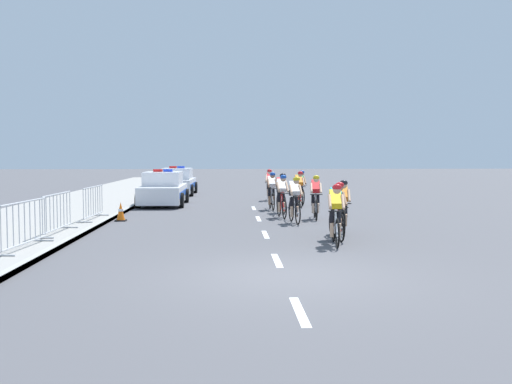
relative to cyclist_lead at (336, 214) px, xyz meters
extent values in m
plane|color=#4C4C51|center=(-1.61, -3.52, -0.79)|extent=(160.00, 160.00, 0.00)
cube|color=gray|center=(-9.08, 10.48, -0.73)|extent=(4.99, 60.00, 0.12)
cube|color=#9E9E99|center=(-6.66, 10.48, -0.72)|extent=(0.16, 60.00, 0.13)
cube|color=white|center=(-1.61, -6.00, -0.78)|extent=(0.14, 1.60, 0.01)
cube|color=white|center=(-1.61, -2.00, -0.78)|extent=(0.14, 1.60, 0.01)
cube|color=white|center=(-1.61, 2.00, -0.78)|extent=(0.14, 1.60, 0.01)
cube|color=white|center=(-1.61, 6.00, -0.78)|extent=(0.14, 1.60, 0.01)
cube|color=white|center=(-1.61, 10.00, -0.78)|extent=(0.14, 1.60, 0.01)
torus|color=black|center=(-0.04, -0.48, -0.42)|extent=(0.10, 0.73, 0.72)
cylinder|color=#99999E|center=(-0.04, -0.48, -0.42)|extent=(0.06, 0.06, 0.06)
torus|color=black|center=(0.04, 0.52, -0.42)|extent=(0.10, 0.73, 0.72)
cylinder|color=#99999E|center=(0.04, 0.52, -0.42)|extent=(0.06, 0.06, 0.06)
cylinder|color=white|center=(0.00, -0.03, 0.11)|extent=(0.08, 0.55, 0.04)
cylinder|color=white|center=(-0.02, -0.20, -0.21)|extent=(0.08, 0.48, 0.63)
cylinder|color=white|center=(0.01, 0.17, -0.19)|extent=(0.04, 0.04, 0.65)
cylinder|color=black|center=(-0.03, -0.38, 0.09)|extent=(0.42, 0.06, 0.03)
cube|color=black|center=(0.01, 0.17, 0.15)|extent=(0.12, 0.23, 0.05)
cube|color=yellow|center=(0.00, 0.05, 0.35)|extent=(0.32, 0.56, 0.47)
cube|color=black|center=(0.01, 0.16, 0.19)|extent=(0.30, 0.22, 0.18)
cylinder|color=black|center=(0.10, 0.10, -0.15)|extent=(0.13, 0.23, 0.40)
cylinder|color=tan|center=(0.09, 0.03, -0.41)|extent=(0.10, 0.16, 0.36)
cylinder|color=black|center=(-0.08, 0.12, -0.15)|extent=(0.12, 0.18, 0.40)
cylinder|color=tan|center=(-0.09, 0.04, -0.41)|extent=(0.10, 0.13, 0.36)
cylinder|color=tan|center=(0.15, -0.18, 0.30)|extent=(0.11, 0.41, 0.35)
cylinder|color=tan|center=(-0.17, -0.15, 0.30)|extent=(0.11, 0.41, 0.35)
sphere|color=tan|center=(-0.02, -0.25, 0.59)|extent=(0.19, 0.19, 0.19)
ellipsoid|color=red|center=(-0.02, -0.26, 0.66)|extent=(0.25, 0.33, 0.24)
torus|color=black|center=(0.24, 0.51, -0.42)|extent=(0.08, 0.73, 0.72)
cylinder|color=#99999E|center=(0.24, 0.51, -0.42)|extent=(0.06, 0.06, 0.06)
torus|color=black|center=(0.19, 1.51, -0.42)|extent=(0.08, 0.73, 0.72)
cylinder|color=#99999E|center=(0.19, 1.51, -0.42)|extent=(0.06, 0.06, 0.06)
cylinder|color=#B21919|center=(0.22, 0.96, 0.11)|extent=(0.06, 0.55, 0.04)
cylinder|color=#B21919|center=(0.23, 0.79, -0.21)|extent=(0.06, 0.48, 0.63)
cylinder|color=#B21919|center=(0.21, 1.16, -0.19)|extent=(0.04, 0.04, 0.65)
cylinder|color=black|center=(0.24, 0.61, 0.09)|extent=(0.42, 0.05, 0.03)
cube|color=black|center=(0.21, 1.16, 0.15)|extent=(0.11, 0.22, 0.05)
cube|color=#19B2B7|center=(0.21, 1.04, 0.35)|extent=(0.31, 0.56, 0.46)
cube|color=black|center=(0.21, 1.15, 0.19)|extent=(0.29, 0.21, 0.18)
cylinder|color=black|center=(0.30, 1.11, -0.15)|extent=(0.12, 0.23, 0.40)
cylinder|color=#9E7051|center=(0.30, 1.03, -0.41)|extent=(0.10, 0.16, 0.36)
cylinder|color=black|center=(0.12, 1.10, -0.15)|extent=(0.12, 0.17, 0.40)
cylinder|color=#9E7051|center=(0.12, 1.02, -0.41)|extent=(0.10, 0.13, 0.36)
cylinder|color=#9E7051|center=(0.38, 0.83, 0.30)|extent=(0.10, 0.40, 0.35)
cylinder|color=#9E7051|center=(0.07, 0.81, 0.30)|extent=(0.10, 0.40, 0.35)
sphere|color=#9E7051|center=(0.23, 0.74, 0.59)|extent=(0.19, 0.19, 0.19)
ellipsoid|color=red|center=(0.23, 0.73, 0.66)|extent=(0.25, 0.33, 0.24)
torus|color=black|center=(0.54, 1.68, -0.42)|extent=(0.13, 0.72, 0.72)
cylinder|color=#99999E|center=(0.54, 1.68, -0.42)|extent=(0.07, 0.07, 0.06)
torus|color=black|center=(0.66, 2.68, -0.42)|extent=(0.13, 0.72, 0.72)
cylinder|color=#99999E|center=(0.66, 2.68, -0.42)|extent=(0.07, 0.07, 0.06)
cylinder|color=black|center=(0.59, 2.13, 0.11)|extent=(0.10, 0.55, 0.04)
cylinder|color=black|center=(0.57, 1.96, -0.21)|extent=(0.10, 0.48, 0.63)
cylinder|color=black|center=(0.62, 2.33, -0.19)|extent=(0.04, 0.04, 0.65)
cylinder|color=black|center=(0.55, 1.78, 0.09)|extent=(0.42, 0.08, 0.03)
cube|color=black|center=(0.62, 2.33, 0.15)|extent=(0.13, 0.23, 0.05)
cube|color=orange|center=(0.60, 2.21, 0.35)|extent=(0.34, 0.57, 0.47)
cube|color=black|center=(0.62, 2.32, 0.19)|extent=(0.30, 0.23, 0.18)
cylinder|color=black|center=(0.70, 2.26, -0.15)|extent=(0.14, 0.23, 0.40)
cylinder|color=tan|center=(0.69, 2.18, -0.41)|extent=(0.11, 0.16, 0.36)
cylinder|color=black|center=(0.52, 2.28, -0.15)|extent=(0.13, 0.18, 0.40)
cylinder|color=tan|center=(0.51, 2.20, -0.41)|extent=(0.10, 0.13, 0.36)
cylinder|color=tan|center=(0.74, 1.97, 0.30)|extent=(0.12, 0.41, 0.35)
cylinder|color=tan|center=(0.42, 2.01, 0.30)|extent=(0.12, 0.41, 0.35)
sphere|color=tan|center=(0.57, 1.91, 0.59)|extent=(0.19, 0.19, 0.19)
ellipsoid|color=black|center=(0.57, 1.90, 0.66)|extent=(0.27, 0.34, 0.24)
torus|color=black|center=(-0.44, 4.22, -0.42)|extent=(0.12, 0.72, 0.72)
cylinder|color=#99999E|center=(-0.44, 4.22, -0.42)|extent=(0.07, 0.07, 0.06)
torus|color=black|center=(-0.54, 5.21, -0.42)|extent=(0.12, 0.72, 0.72)
cylinder|color=#99999E|center=(-0.54, 5.21, -0.42)|extent=(0.07, 0.07, 0.06)
cylinder|color=black|center=(-0.49, 4.67, 0.11)|extent=(0.09, 0.55, 0.04)
cylinder|color=black|center=(-0.47, 4.49, -0.21)|extent=(0.09, 0.48, 0.63)
cylinder|color=black|center=(-0.51, 4.87, -0.19)|extent=(0.04, 0.04, 0.65)
cylinder|color=black|center=(-0.45, 4.32, 0.09)|extent=(0.42, 0.07, 0.03)
cube|color=black|center=(-0.51, 4.87, 0.15)|extent=(0.12, 0.23, 0.05)
cube|color=white|center=(-0.49, 4.74, 0.35)|extent=(0.34, 0.57, 0.46)
cube|color=black|center=(-0.51, 4.86, 0.19)|extent=(0.30, 0.23, 0.18)
cylinder|color=black|center=(-0.41, 4.82, -0.15)|extent=(0.13, 0.23, 0.40)
cylinder|color=tan|center=(-0.40, 4.74, -0.41)|extent=(0.11, 0.16, 0.36)
cylinder|color=black|center=(-0.59, 4.80, -0.15)|extent=(0.13, 0.18, 0.40)
cylinder|color=tan|center=(-0.58, 4.72, -0.41)|extent=(0.10, 0.13, 0.36)
cylinder|color=tan|center=(-0.31, 4.54, 0.30)|extent=(0.12, 0.41, 0.35)
cylinder|color=tan|center=(-0.63, 4.51, 0.30)|extent=(0.12, 0.41, 0.35)
sphere|color=tan|center=(-0.46, 4.44, 0.59)|extent=(0.19, 0.19, 0.19)
ellipsoid|color=yellow|center=(-0.46, 4.43, 0.66)|extent=(0.26, 0.34, 0.24)
torus|color=black|center=(0.33, 5.39, -0.42)|extent=(0.11, 0.73, 0.72)
cylinder|color=#99999E|center=(0.33, 5.39, -0.42)|extent=(0.06, 0.06, 0.06)
torus|color=black|center=(0.42, 6.39, -0.42)|extent=(0.11, 0.73, 0.72)
cylinder|color=#99999E|center=(0.42, 6.39, -0.42)|extent=(0.06, 0.06, 0.06)
cylinder|color=silver|center=(0.37, 5.84, 0.11)|extent=(0.08, 0.55, 0.04)
cylinder|color=silver|center=(0.36, 5.67, -0.21)|extent=(0.08, 0.48, 0.63)
cylinder|color=silver|center=(0.39, 6.04, -0.19)|extent=(0.04, 0.04, 0.65)
cylinder|color=black|center=(0.34, 5.49, 0.09)|extent=(0.42, 0.06, 0.03)
cube|color=black|center=(0.39, 6.04, 0.15)|extent=(0.12, 0.23, 0.05)
cube|color=red|center=(0.38, 5.92, 0.35)|extent=(0.33, 0.57, 0.46)
cube|color=black|center=(0.39, 6.03, 0.19)|extent=(0.30, 0.22, 0.18)
cylinder|color=black|center=(0.47, 5.97, -0.15)|extent=(0.13, 0.23, 0.40)
cylinder|color=beige|center=(0.47, 5.89, -0.41)|extent=(0.10, 0.16, 0.36)
cylinder|color=black|center=(0.29, 5.99, -0.15)|extent=(0.12, 0.18, 0.40)
cylinder|color=beige|center=(0.29, 5.91, -0.41)|extent=(0.10, 0.13, 0.36)
cylinder|color=beige|center=(0.52, 5.69, 0.30)|extent=(0.11, 0.41, 0.35)
cylinder|color=beige|center=(0.20, 5.71, 0.30)|extent=(0.11, 0.41, 0.35)
sphere|color=beige|center=(0.35, 5.62, 0.59)|extent=(0.19, 0.19, 0.19)
ellipsoid|color=yellow|center=(0.35, 5.61, 0.66)|extent=(0.26, 0.33, 0.24)
torus|color=black|center=(-0.71, 5.90, -0.42)|extent=(0.12, 0.72, 0.72)
cylinder|color=#99999E|center=(-0.71, 5.90, -0.42)|extent=(0.07, 0.07, 0.06)
torus|color=black|center=(-0.81, 6.89, -0.42)|extent=(0.12, 0.72, 0.72)
cylinder|color=#99999E|center=(-0.81, 6.89, -0.42)|extent=(0.07, 0.07, 0.06)
cylinder|color=#B21919|center=(-0.76, 6.34, 0.11)|extent=(0.09, 0.55, 0.04)
cylinder|color=#B21919|center=(-0.74, 6.17, -0.21)|extent=(0.09, 0.48, 0.63)
cylinder|color=#B21919|center=(-0.78, 6.54, -0.19)|extent=(0.04, 0.04, 0.65)
cylinder|color=black|center=(-0.72, 6.00, 0.09)|extent=(0.42, 0.07, 0.03)
cube|color=black|center=(-0.78, 6.54, 0.15)|extent=(0.12, 0.23, 0.05)
cube|color=white|center=(-0.77, 6.42, 0.35)|extent=(0.34, 0.57, 0.47)
cube|color=black|center=(-0.78, 6.53, 0.19)|extent=(0.30, 0.23, 0.18)
cylinder|color=black|center=(-0.68, 6.49, -0.15)|extent=(0.13, 0.23, 0.40)
cylinder|color=tan|center=(-0.67, 6.41, -0.41)|extent=(0.11, 0.16, 0.36)
cylinder|color=black|center=(-0.86, 6.47, -0.15)|extent=(0.13, 0.18, 0.40)
cylinder|color=tan|center=(-0.85, 6.39, -0.41)|extent=(0.10, 0.13, 0.36)
cylinder|color=tan|center=(-0.58, 6.22, 0.30)|extent=(0.12, 0.41, 0.35)
cylinder|color=tan|center=(-0.90, 6.19, 0.30)|extent=(0.12, 0.41, 0.35)
sphere|color=tan|center=(-0.73, 6.12, 0.59)|extent=(0.19, 0.19, 0.19)
ellipsoid|color=blue|center=(-0.73, 6.11, 0.66)|extent=(0.26, 0.34, 0.24)
torus|color=black|center=(-0.88, 8.88, -0.42)|extent=(0.08, 0.73, 0.72)
cylinder|color=#99999E|center=(-0.88, 8.88, -0.42)|extent=(0.06, 0.06, 0.06)
torus|color=black|center=(-0.93, 9.88, -0.42)|extent=(0.08, 0.73, 0.72)
cylinder|color=#99999E|center=(-0.93, 9.88, -0.42)|extent=(0.06, 0.06, 0.06)
cylinder|color=silver|center=(-0.90, 9.33, 0.11)|extent=(0.07, 0.55, 0.04)
cylinder|color=silver|center=(-0.89, 9.16, -0.21)|extent=(0.07, 0.48, 0.63)
cylinder|color=silver|center=(-0.91, 9.53, -0.19)|extent=(0.04, 0.04, 0.65)
cylinder|color=black|center=(-0.88, 8.98, 0.09)|extent=(0.42, 0.05, 0.03)
cube|color=black|center=(-0.91, 9.53, 0.15)|extent=(0.11, 0.23, 0.05)
cube|color=white|center=(-0.91, 9.41, 0.35)|extent=(0.31, 0.56, 0.45)
cube|color=black|center=(-0.91, 9.52, 0.19)|extent=(0.29, 0.22, 0.18)
cylinder|color=black|center=(-0.82, 9.48, -0.15)|extent=(0.12, 0.23, 0.40)
cylinder|color=#9E7051|center=(-0.82, 9.40, -0.41)|extent=(0.10, 0.16, 0.36)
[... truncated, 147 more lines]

